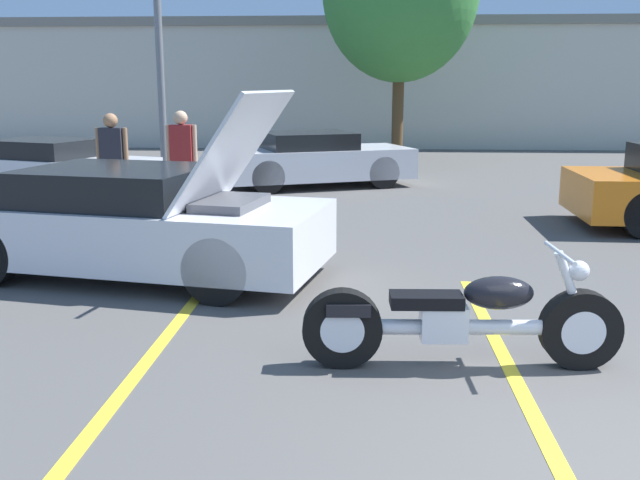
# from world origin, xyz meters

# --- Properties ---
(parking_stripe_foreground) EXTENTS (0.12, 4.51, 0.01)m
(parking_stripe_foreground) POSITION_xyz_m (-3.52, 2.11, 0.00)
(parking_stripe_foreground) COLOR yellow
(parking_stripe_foreground) RESTS_ON ground
(parking_stripe_middle) EXTENTS (0.12, 4.51, 0.01)m
(parking_stripe_middle) POSITION_xyz_m (-0.62, 2.11, 0.00)
(parking_stripe_middle) COLOR yellow
(parking_stripe_middle) RESTS_ON ground
(far_building) EXTENTS (32.00, 4.20, 4.40)m
(far_building) POSITION_xyz_m (0.00, 23.11, 2.34)
(far_building) COLOR beige
(far_building) RESTS_ON ground
(motorcycle) EXTENTS (2.49, 0.70, 0.95)m
(motorcycle) POSITION_xyz_m (-1.02, 1.87, 0.39)
(motorcycle) COLOR black
(motorcycle) RESTS_ON ground
(show_car_hood_open) EXTENTS (4.66, 2.62, 2.13)m
(show_car_hood_open) POSITION_xyz_m (-4.43, 4.42, 0.63)
(show_car_hood_open) COLOR silver
(show_car_hood_open) RESTS_ON ground
(parked_car_mid_left_row) EXTENTS (4.45, 3.16, 1.17)m
(parked_car_mid_left_row) POSITION_xyz_m (-2.89, 11.92, 0.58)
(parked_car_mid_left_row) COLOR silver
(parked_car_mid_left_row) RESTS_ON ground
(parked_car_left_row) EXTENTS (4.54, 3.00, 1.08)m
(parked_car_left_row) POSITION_xyz_m (-8.24, 10.81, 0.52)
(parked_car_left_row) COLOR silver
(parked_car_left_row) RESTS_ON ground
(spectator_near_motorcycle) EXTENTS (0.52, 0.23, 1.76)m
(spectator_near_motorcycle) POSITION_xyz_m (-4.82, 8.21, 1.05)
(spectator_near_motorcycle) COLOR #333338
(spectator_near_motorcycle) RESTS_ON ground
(spectator_by_show_car) EXTENTS (0.52, 0.23, 1.74)m
(spectator_by_show_car) POSITION_xyz_m (-5.82, 7.70, 1.04)
(spectator_by_show_car) COLOR brown
(spectator_by_show_car) RESTS_ON ground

